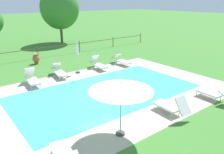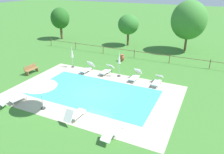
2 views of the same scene
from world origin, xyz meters
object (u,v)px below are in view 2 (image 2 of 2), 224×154
at_px(sun_lounger_north_mid, 14,99).
at_px(sun_lounger_north_far, 87,68).
at_px(sun_lounger_north_end, 75,114).
at_px(sun_lounger_south_far, 157,81).
at_px(sun_lounger_south_near_corner, 107,70).
at_px(tree_west_mid, 128,25).
at_px(tree_centre, 189,20).
at_px(sun_lounger_south_mid, 113,130).
at_px(terracotta_urn_near_fence, 122,58).
at_px(sun_lounger_north_near_steps, 135,76).
at_px(patio_umbrella_closed_row_west, 72,53).
at_px(patio_umbrella_closed_row_centre, 119,60).
at_px(tree_far_west, 60,18).
at_px(wooden_bench_lawn_side, 31,69).
at_px(patio_umbrella_open_foreground, 40,84).

bearing_deg(sun_lounger_north_mid, sun_lounger_north_far, 77.56).
bearing_deg(sun_lounger_north_end, sun_lounger_south_far, 65.29).
relative_size(sun_lounger_north_far, sun_lounger_south_near_corner, 0.94).
xyz_separation_m(tree_west_mid, tree_centre, (7.94, 0.78, 1.04)).
bearing_deg(sun_lounger_south_mid, tree_centre, 86.63).
xyz_separation_m(sun_lounger_north_end, sun_lounger_south_near_corner, (-1.69, 8.10, -0.02)).
bearing_deg(sun_lounger_north_mid, terracotta_urn_near_fence, 73.52).
bearing_deg(sun_lounger_north_near_steps, tree_west_mid, 115.06).
height_order(patio_umbrella_closed_row_west, patio_umbrella_closed_row_centre, patio_umbrella_closed_row_centre).
relative_size(patio_umbrella_closed_row_centre, terracotta_urn_near_fence, 3.13).
height_order(sun_lounger_north_near_steps, terracotta_urn_near_fence, sun_lounger_north_near_steps).
distance_m(sun_lounger_north_mid, sun_lounger_south_near_corner, 9.08).
relative_size(sun_lounger_south_near_corner, tree_centre, 0.31).
height_order(sun_lounger_north_mid, tree_centre, tree_centre).
relative_size(sun_lounger_north_far, tree_far_west, 0.39).
bearing_deg(sun_lounger_south_far, wooden_bench_lawn_side, -166.73).
height_order(terracotta_urn_near_fence, tree_west_mid, tree_west_mid).
distance_m(sun_lounger_north_mid, terracotta_urn_near_fence, 12.94).
xyz_separation_m(sun_lounger_north_near_steps, patio_umbrella_open_foreground, (-4.33, -7.79, 1.61)).
bearing_deg(tree_far_west, patio_umbrella_open_foreground, -56.19).
height_order(patio_umbrella_open_foreground, patio_umbrella_closed_row_west, patio_umbrella_closed_row_west).
bearing_deg(patio_umbrella_open_foreground, tree_far_west, 123.81).
distance_m(sun_lounger_north_far, patio_umbrella_closed_row_centre, 3.66).
height_order(tree_west_mid, tree_centre, tree_centre).
distance_m(sun_lounger_north_near_steps, sun_lounger_south_mid, 8.46).
bearing_deg(tree_centre, terracotta_urn_near_fence, -128.46).
xyz_separation_m(sun_lounger_south_mid, tree_centre, (1.18, 20.12, 3.69)).
height_order(sun_lounger_south_far, patio_umbrella_closed_row_west, patio_umbrella_closed_row_west).
height_order(sun_lounger_south_far, patio_umbrella_closed_row_centre, patio_umbrella_closed_row_centre).
bearing_deg(tree_centre, tree_west_mid, -174.36).
distance_m(sun_lounger_south_mid, tree_west_mid, 20.66).
bearing_deg(sun_lounger_north_far, tree_west_mid, 90.17).
distance_m(sun_lounger_north_end, patio_umbrella_open_foreground, 3.32).
height_order(patio_umbrella_closed_row_centre, tree_centre, tree_centre).
relative_size(sun_lounger_north_end, patio_umbrella_closed_row_centre, 0.73).
bearing_deg(sun_lounger_north_far, patio_umbrella_closed_row_centre, 5.96).
height_order(patio_umbrella_open_foreground, tree_west_mid, tree_west_mid).
xyz_separation_m(sun_lounger_north_far, sun_lounger_north_end, (3.70, -7.65, 0.00)).
xyz_separation_m(sun_lounger_north_near_steps, patio_umbrella_closed_row_west, (-7.27, 0.21, 1.17)).
xyz_separation_m(sun_lounger_south_near_corner, patio_umbrella_closed_row_centre, (1.39, -0.10, 1.33)).
bearing_deg(patio_umbrella_open_foreground, patio_umbrella_closed_row_centre, 71.70).
bearing_deg(tree_west_mid, tree_centre, 5.64).
distance_m(sun_lounger_south_far, tree_centre, 12.53).
distance_m(sun_lounger_south_far, terracotta_urn_near_fence, 6.95).
bearing_deg(tree_west_mid, wooden_bench_lawn_side, -109.25).
distance_m(sun_lounger_north_far, sun_lounger_north_end, 8.49).
xyz_separation_m(sun_lounger_north_mid, tree_far_west, (-9.46, 18.20, 2.89)).
distance_m(sun_lounger_north_mid, patio_umbrella_closed_row_west, 8.41).
bearing_deg(sun_lounger_south_near_corner, patio_umbrella_closed_row_west, 179.51).
bearing_deg(patio_umbrella_closed_row_west, sun_lounger_north_far, -12.77).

